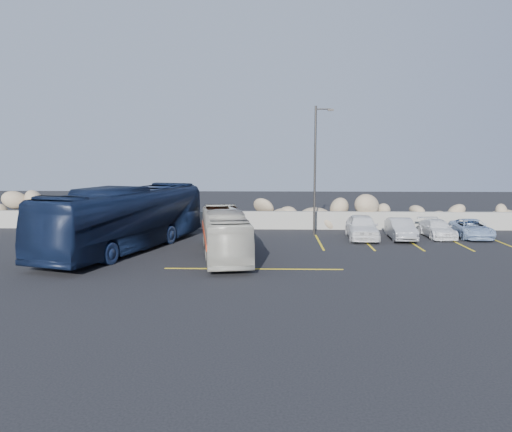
{
  "coord_description": "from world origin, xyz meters",
  "views": [
    {
      "loc": [
        -0.25,
        -21.59,
        5.18
      ],
      "look_at": [
        -1.0,
        4.0,
        1.91
      ],
      "focal_mm": 35.0,
      "sensor_mm": 36.0,
      "label": 1
    }
  ],
  "objects_px": {
    "tour_coach": "(126,218)",
    "car_c": "(437,229)",
    "lamppost": "(316,167)",
    "vintage_bus": "(225,233)",
    "car_b": "(401,229)",
    "car_d": "(472,229)",
    "car_a": "(362,227)"
  },
  "relations": [
    {
      "from": "car_d",
      "to": "car_b",
      "type": "bearing_deg",
      "value": -167.57
    },
    {
      "from": "lamppost",
      "to": "tour_coach",
      "type": "relative_size",
      "value": 0.65
    },
    {
      "from": "lamppost",
      "to": "car_c",
      "type": "height_order",
      "value": "lamppost"
    },
    {
      "from": "car_d",
      "to": "car_c",
      "type": "bearing_deg",
      "value": -177.76
    },
    {
      "from": "tour_coach",
      "to": "car_d",
      "type": "relative_size",
      "value": 3.06
    },
    {
      "from": "vintage_bus",
      "to": "tour_coach",
      "type": "xyz_separation_m",
      "value": [
        -5.37,
        1.49,
        0.53
      ]
    },
    {
      "from": "car_b",
      "to": "car_d",
      "type": "distance_m",
      "value": 4.54
    },
    {
      "from": "car_c",
      "to": "lamppost",
      "type": "bearing_deg",
      "value": 173.65
    },
    {
      "from": "vintage_bus",
      "to": "tour_coach",
      "type": "distance_m",
      "value": 5.6
    },
    {
      "from": "lamppost",
      "to": "vintage_bus",
      "type": "relative_size",
      "value": 0.95
    },
    {
      "from": "car_b",
      "to": "car_d",
      "type": "relative_size",
      "value": 0.94
    },
    {
      "from": "car_a",
      "to": "car_b",
      "type": "xyz_separation_m",
      "value": [
        2.3,
        -0.08,
        -0.12
      ]
    },
    {
      "from": "lamppost",
      "to": "tour_coach",
      "type": "distance_m",
      "value": 11.95
    },
    {
      "from": "car_d",
      "to": "tour_coach",
      "type": "bearing_deg",
      "value": -163.78
    },
    {
      "from": "car_b",
      "to": "car_a",
      "type": "bearing_deg",
      "value": -179.72
    },
    {
      "from": "vintage_bus",
      "to": "car_a",
      "type": "bearing_deg",
      "value": 25.6
    },
    {
      "from": "car_a",
      "to": "car_b",
      "type": "distance_m",
      "value": 2.31
    },
    {
      "from": "car_c",
      "to": "car_d",
      "type": "distance_m",
      "value": 2.08
    },
    {
      "from": "tour_coach",
      "to": "car_d",
      "type": "xyz_separation_m",
      "value": [
        19.95,
        4.51,
        -1.15
      ]
    },
    {
      "from": "lamppost",
      "to": "car_d",
      "type": "relative_size",
      "value": 2.0
    },
    {
      "from": "tour_coach",
      "to": "car_a",
      "type": "bearing_deg",
      "value": 34.32
    },
    {
      "from": "tour_coach",
      "to": "car_c",
      "type": "xyz_separation_m",
      "value": [
        17.87,
        4.55,
        -1.16
      ]
    },
    {
      "from": "car_c",
      "to": "tour_coach",
      "type": "bearing_deg",
      "value": -167.4
    },
    {
      "from": "car_b",
      "to": "car_d",
      "type": "height_order",
      "value": "car_b"
    },
    {
      "from": "lamppost",
      "to": "car_b",
      "type": "bearing_deg",
      "value": -15.14
    },
    {
      "from": "car_c",
      "to": "car_a",
      "type": "bearing_deg",
      "value": -173.63
    },
    {
      "from": "tour_coach",
      "to": "car_c",
      "type": "relative_size",
      "value": 3.29
    },
    {
      "from": "tour_coach",
      "to": "car_c",
      "type": "distance_m",
      "value": 18.48
    },
    {
      "from": "vintage_bus",
      "to": "tour_coach",
      "type": "relative_size",
      "value": 0.69
    },
    {
      "from": "tour_coach",
      "to": "lamppost",
      "type": "bearing_deg",
      "value": 44.11
    },
    {
      "from": "car_b",
      "to": "lamppost",
      "type": "bearing_deg",
      "value": 167.2
    },
    {
      "from": "tour_coach",
      "to": "car_d",
      "type": "bearing_deg",
      "value": 30.6
    }
  ]
}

